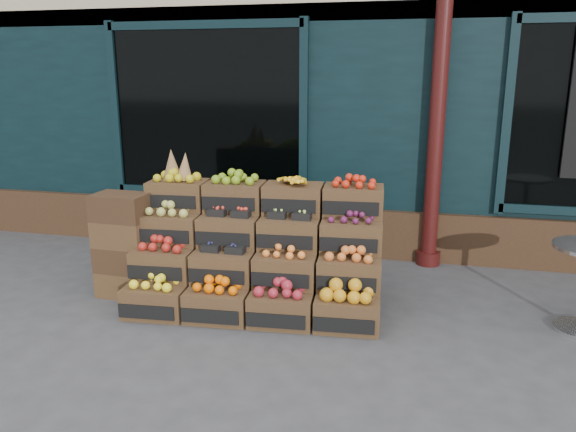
# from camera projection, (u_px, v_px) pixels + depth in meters

# --- Properties ---
(ground) EXTENTS (60.00, 60.00, 0.00)m
(ground) POSITION_uv_depth(u_px,v_px,m) (292.00, 327.00, 5.06)
(ground) COLOR #3E3E41
(ground) RESTS_ON ground
(shop_facade) EXTENTS (12.00, 6.24, 4.80)m
(shop_facade) POSITION_uv_depth(u_px,v_px,m) (362.00, 61.00, 9.27)
(shop_facade) COLOR black
(shop_facade) RESTS_ON ground
(crate_display) EXTENTS (2.45, 1.33, 1.48)m
(crate_display) POSITION_uv_depth(u_px,v_px,m) (259.00, 257.00, 5.54)
(crate_display) COLOR #48311C
(crate_display) RESTS_ON ground
(spare_crates) EXTENTS (0.54, 0.39, 1.06)m
(spare_crates) POSITION_uv_depth(u_px,v_px,m) (124.00, 245.00, 5.68)
(spare_crates) COLOR #48311C
(spare_crates) RESTS_ON ground
(shopkeeper) EXTENTS (0.75, 0.58, 1.81)m
(shopkeeper) POSITION_uv_depth(u_px,v_px,m) (201.00, 167.00, 8.00)
(shopkeeper) COLOR #154A1D
(shopkeeper) RESTS_ON ground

